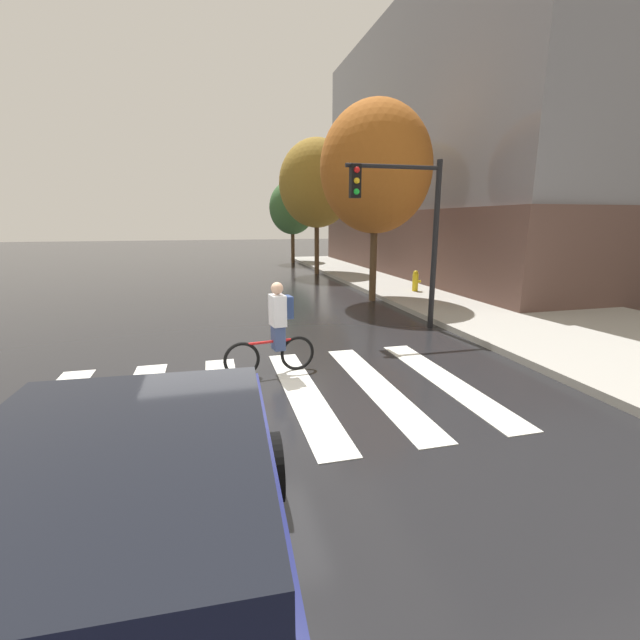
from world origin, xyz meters
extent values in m
plane|color=black|center=(0.00, 0.00, 0.00)|extent=(120.00, 120.00, 0.00)
cube|color=silver|center=(-2.78, 0.00, 0.01)|extent=(0.55, 4.16, 0.01)
cube|color=silver|center=(-1.51, 0.00, 0.01)|extent=(0.55, 4.16, 0.01)
cube|color=silver|center=(-0.23, 0.00, 0.01)|extent=(0.55, 4.16, 0.01)
cube|color=silver|center=(1.04, 0.00, 0.01)|extent=(0.55, 4.16, 0.01)
cube|color=silver|center=(2.32, 0.00, 0.01)|extent=(0.55, 4.16, 0.01)
cube|color=silver|center=(3.59, 0.00, 0.01)|extent=(0.55, 4.16, 0.01)
cylinder|color=#473D1E|center=(-0.85, -2.32, 0.00)|extent=(0.64, 0.64, 0.01)
cube|color=navy|center=(-0.88, -3.95, 0.69)|extent=(2.05, 4.68, 0.70)
cube|color=black|center=(-0.88, -4.10, 1.31)|extent=(1.75, 2.27, 0.55)
cylinder|color=black|center=(-1.77, -2.44, 0.34)|extent=(0.27, 0.69, 0.68)
cylinder|color=black|center=(0.15, -2.53, 0.34)|extent=(0.27, 0.69, 0.68)
torus|color=black|center=(1.18, 1.14, 0.33)|extent=(0.66, 0.15, 0.66)
torus|color=black|center=(0.14, 1.00, 0.33)|extent=(0.66, 0.15, 0.66)
cylinder|color=red|center=(0.66, 1.07, 0.61)|extent=(0.89, 0.17, 0.05)
cylinder|color=red|center=(0.82, 1.09, 0.68)|extent=(0.04, 0.04, 0.45)
cube|color=#384772|center=(0.82, 1.09, 0.73)|extent=(0.24, 0.30, 0.56)
cube|color=silver|center=(0.82, 1.09, 1.18)|extent=(0.29, 0.39, 0.56)
sphere|color=tan|center=(0.82, 1.09, 1.58)|extent=(0.22, 0.22, 0.22)
cube|color=navy|center=(0.99, 1.11, 1.23)|extent=(0.20, 0.30, 0.40)
cylinder|color=black|center=(5.24, 3.52, 2.10)|extent=(0.14, 0.14, 4.20)
cylinder|color=black|center=(4.04, 3.52, 4.00)|extent=(2.40, 0.10, 0.10)
cube|color=black|center=(3.08, 3.52, 3.65)|extent=(0.24, 0.20, 0.76)
sphere|color=red|center=(3.08, 3.41, 3.89)|extent=(0.14, 0.14, 0.14)
sphere|color=gold|center=(3.08, 3.41, 3.65)|extent=(0.14, 0.14, 0.14)
sphere|color=green|center=(3.08, 3.41, 3.41)|extent=(0.14, 0.14, 0.14)
cylinder|color=gold|center=(7.18, 8.28, 0.47)|extent=(0.22, 0.22, 0.65)
sphere|color=gold|center=(7.18, 8.28, 0.84)|extent=(0.18, 0.18, 0.18)
cylinder|color=gold|center=(7.34, 8.28, 0.51)|extent=(0.12, 0.09, 0.09)
cylinder|color=#4C3823|center=(5.18, 7.59, 1.49)|extent=(0.24, 0.24, 2.98)
ellipsoid|color=#A5591E|center=(5.18, 7.59, 4.46)|extent=(3.70, 3.70, 4.26)
cylinder|color=#4C3823|center=(5.16, 15.62, 1.54)|extent=(0.24, 0.24, 3.07)
ellipsoid|color=olive|center=(5.16, 15.62, 4.60)|extent=(3.82, 3.82, 4.40)
cylinder|color=#4C3823|center=(5.09, 21.93, 1.20)|extent=(0.24, 0.24, 2.40)
ellipsoid|color=#386033|center=(5.09, 21.93, 3.60)|extent=(2.99, 2.99, 3.44)
cube|color=brown|center=(17.77, 14.15, 1.60)|extent=(19.05, 20.60, 3.20)
cube|color=slate|center=(17.77, 14.15, 7.84)|extent=(18.67, 20.19, 9.29)
camera|label=1|loc=(-0.31, -6.35, 2.74)|focal=23.94mm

